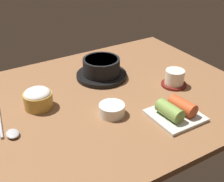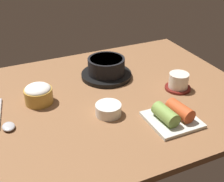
{
  "view_description": "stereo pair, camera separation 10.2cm",
  "coord_description": "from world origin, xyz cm",
  "px_view_note": "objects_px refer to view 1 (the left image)",
  "views": [
    {
      "loc": [
        -43.61,
        -77.21,
        56.13
      ],
      "look_at": [
        2.0,
        -2.0,
        5.0
      ],
      "focal_mm": 49.57,
      "sensor_mm": 36.0,
      "label": 1
    },
    {
      "loc": [
        -34.63,
        -81.97,
        56.13
      ],
      "look_at": [
        2.0,
        -2.0,
        5.0
      ],
      "focal_mm": 49.57,
      "sensor_mm": 36.0,
      "label": 2
    }
  ],
  "objects_px": {
    "tea_cup_with_saucer": "(174,78)",
    "kimchi_plate": "(176,111)",
    "rice_bowl": "(38,98)",
    "stone_pot": "(101,69)",
    "spoon": "(8,129)",
    "banchan_cup_center": "(112,109)"
  },
  "relations": [
    {
      "from": "rice_bowl",
      "to": "stone_pot",
      "type": "bearing_deg",
      "value": 15.32
    },
    {
      "from": "stone_pot",
      "to": "tea_cup_with_saucer",
      "type": "distance_m",
      "value": 0.27
    },
    {
      "from": "tea_cup_with_saucer",
      "to": "banchan_cup_center",
      "type": "bearing_deg",
      "value": -171.56
    },
    {
      "from": "rice_bowl",
      "to": "kimchi_plate",
      "type": "height_order",
      "value": "rice_bowl"
    },
    {
      "from": "tea_cup_with_saucer",
      "to": "spoon",
      "type": "height_order",
      "value": "tea_cup_with_saucer"
    },
    {
      "from": "rice_bowl",
      "to": "banchan_cup_center",
      "type": "distance_m",
      "value": 0.24
    },
    {
      "from": "stone_pot",
      "to": "spoon",
      "type": "xyz_separation_m",
      "value": [
        -0.39,
        -0.15,
        -0.03
      ]
    },
    {
      "from": "tea_cup_with_saucer",
      "to": "kimchi_plate",
      "type": "relative_size",
      "value": 0.63
    },
    {
      "from": "rice_bowl",
      "to": "spoon",
      "type": "relative_size",
      "value": 0.47
    },
    {
      "from": "banchan_cup_center",
      "to": "spoon",
      "type": "xyz_separation_m",
      "value": [
        -0.3,
        0.08,
        -0.01
      ]
    },
    {
      "from": "banchan_cup_center",
      "to": "rice_bowl",
      "type": "bearing_deg",
      "value": 138.42
    },
    {
      "from": "tea_cup_with_saucer",
      "to": "kimchi_plate",
      "type": "bearing_deg",
      "value": -129.83
    },
    {
      "from": "rice_bowl",
      "to": "spoon",
      "type": "height_order",
      "value": "rice_bowl"
    },
    {
      "from": "stone_pot",
      "to": "banchan_cup_center",
      "type": "bearing_deg",
      "value": -112.31
    },
    {
      "from": "rice_bowl",
      "to": "spoon",
      "type": "xyz_separation_m",
      "value": [
        -0.12,
        -0.08,
        -0.03
      ]
    },
    {
      "from": "tea_cup_with_saucer",
      "to": "banchan_cup_center",
      "type": "xyz_separation_m",
      "value": [
        -0.29,
        -0.04,
        -0.01
      ]
    },
    {
      "from": "rice_bowl",
      "to": "tea_cup_with_saucer",
      "type": "xyz_separation_m",
      "value": [
        0.46,
        -0.11,
        -0.0
      ]
    },
    {
      "from": "rice_bowl",
      "to": "tea_cup_with_saucer",
      "type": "relative_size",
      "value": 1.01
    },
    {
      "from": "banchan_cup_center",
      "to": "spoon",
      "type": "distance_m",
      "value": 0.31
    },
    {
      "from": "tea_cup_with_saucer",
      "to": "kimchi_plate",
      "type": "xyz_separation_m",
      "value": [
        -0.13,
        -0.15,
        -0.01
      ]
    },
    {
      "from": "banchan_cup_center",
      "to": "kimchi_plate",
      "type": "height_order",
      "value": "kimchi_plate"
    },
    {
      "from": "tea_cup_with_saucer",
      "to": "kimchi_plate",
      "type": "distance_m",
      "value": 0.2
    }
  ]
}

